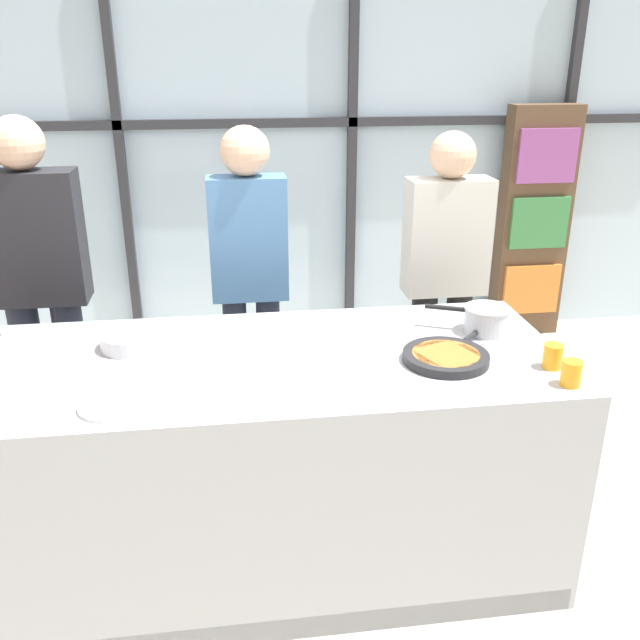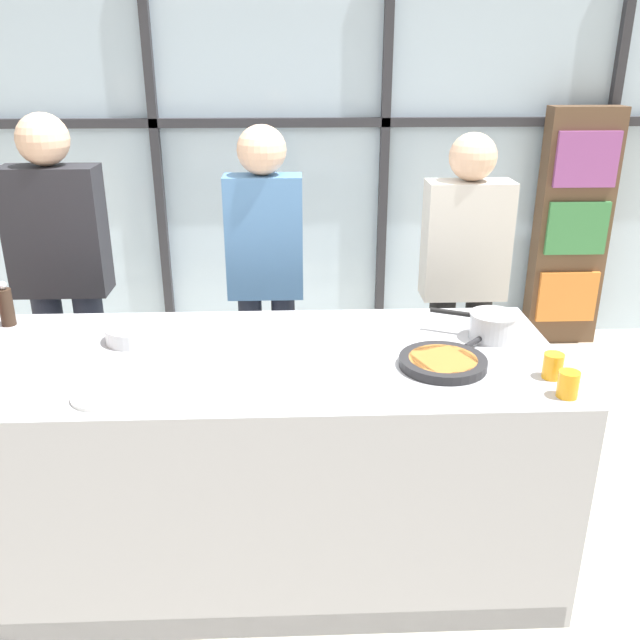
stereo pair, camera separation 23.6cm
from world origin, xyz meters
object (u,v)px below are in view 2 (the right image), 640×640
at_px(frying_pan, 444,361).
at_px(pepper_grinder, 6,306).
at_px(spectator_center_left, 265,268).
at_px(white_plate, 106,394).
at_px(juice_glass_far, 553,366).
at_px(spectator_center_right, 463,275).
at_px(juice_glass_near, 568,384).
at_px(mixing_bowl, 135,332).
at_px(saucepan, 492,325).
at_px(spectator_far_left, 62,270).

height_order(frying_pan, pepper_grinder, pepper_grinder).
height_order(spectator_center_left, pepper_grinder, spectator_center_left).
xyz_separation_m(white_plate, juice_glass_far, (1.53, 0.08, 0.04)).
bearing_deg(spectator_center_right, juice_glass_near, 92.02).
xyz_separation_m(mixing_bowl, pepper_grinder, (-0.56, 0.18, 0.05)).
bearing_deg(mixing_bowl, spectator_center_right, 26.34).
xyz_separation_m(white_plate, juice_glass_near, (1.53, -0.06, 0.04)).
height_order(spectator_center_right, saucepan, spectator_center_right).
distance_m(spectator_far_left, white_plate, 1.31).
distance_m(pepper_grinder, juice_glass_near, 2.22).
distance_m(frying_pan, mixing_bowl, 1.21).
bearing_deg(pepper_grinder, saucepan, -6.38).
distance_m(spectator_far_left, mixing_bowl, 0.90).
distance_m(frying_pan, juice_glass_far, 0.38).
distance_m(frying_pan, pepper_grinder, 1.80).
distance_m(spectator_far_left, saucepan, 2.08).
bearing_deg(pepper_grinder, juice_glass_far, -15.35).
height_order(white_plate, pepper_grinder, pepper_grinder).
xyz_separation_m(spectator_center_left, mixing_bowl, (-0.49, -0.74, -0.03)).
relative_size(spectator_far_left, mixing_bowl, 7.53).
distance_m(frying_pan, juice_glass_near, 0.44).
bearing_deg(saucepan, spectator_center_right, 84.61).
relative_size(saucepan, white_plate, 1.45).
height_order(saucepan, white_plate, saucepan).
height_order(frying_pan, juice_glass_far, juice_glass_far).
bearing_deg(spectator_center_right, frying_pan, 72.88).
height_order(juice_glass_near, juice_glass_far, same).
xyz_separation_m(saucepan, mixing_bowl, (-1.42, 0.04, -0.02)).
xyz_separation_m(pepper_grinder, juice_glass_near, (2.10, -0.72, -0.04)).
xyz_separation_m(spectator_far_left, frying_pan, (1.69, -1.02, -0.05)).
bearing_deg(juice_glass_near, frying_pan, 145.10).
bearing_deg(juice_glass_near, spectator_center_right, 92.02).
bearing_deg(white_plate, spectator_center_right, 39.03).
xyz_separation_m(white_plate, mixing_bowl, (-0.00, 0.47, 0.03)).
bearing_deg(juice_glass_far, pepper_grinder, 164.65).
xyz_separation_m(saucepan, pepper_grinder, (-1.98, 0.22, 0.03)).
height_order(saucepan, pepper_grinder, pepper_grinder).
bearing_deg(pepper_grinder, frying_pan, -14.99).
bearing_deg(saucepan, pepper_grinder, 173.62).
bearing_deg(spectator_center_right, white_plate, 39.03).
xyz_separation_m(spectator_far_left, white_plate, (0.51, -1.21, -0.06)).
relative_size(spectator_center_right, juice_glass_far, 17.94).
bearing_deg(white_plate, frying_pan, 9.09).
distance_m(spectator_center_right, juice_glass_near, 1.27).
distance_m(spectator_center_right, white_plate, 1.92).
distance_m(pepper_grinder, juice_glass_far, 2.18).
distance_m(spectator_far_left, spectator_center_left, 1.00).
bearing_deg(spectator_center_right, mixing_bowl, 26.34).
height_order(spectator_center_right, juice_glass_near, spectator_center_right).
height_order(saucepan, juice_glass_near, saucepan).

